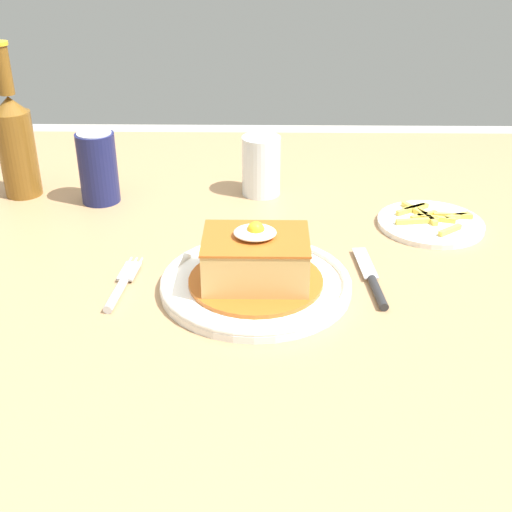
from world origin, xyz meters
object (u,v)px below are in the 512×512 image
object	(u,v)px
beer_bottle_amber	(16,141)
soda_can	(98,168)
fork	(121,287)
main_plate	(256,283)
knife	(374,284)
side_plate_fries	(430,223)
drinking_glass	(261,170)

from	to	relation	value
beer_bottle_amber	soda_can	bearing A→B (deg)	-11.15
fork	beer_bottle_amber	bearing A→B (deg)	125.54
main_plate	beer_bottle_amber	world-z (taller)	beer_bottle_amber
soda_can	beer_bottle_amber	bearing A→B (deg)	168.85
knife	side_plate_fries	xyz separation A→B (m)	(0.12, 0.20, -0.00)
drinking_glass	side_plate_fries	distance (m)	0.31
side_plate_fries	knife	bearing A→B (deg)	-121.14
knife	beer_bottle_amber	size ratio (longest dim) A/B	0.62
beer_bottle_amber	drinking_glass	bearing A→B (deg)	1.29
fork	knife	distance (m)	0.34
main_plate	knife	distance (m)	0.16
knife	drinking_glass	xyz separation A→B (m)	(-0.16, 0.33, 0.04)
fork	side_plate_fries	size ratio (longest dim) A/B	0.83
beer_bottle_amber	main_plate	bearing A→B (deg)	-37.72
fork	side_plate_fries	bearing A→B (deg)	24.49
beer_bottle_amber	drinking_glass	world-z (taller)	beer_bottle_amber
beer_bottle_amber	fork	bearing A→B (deg)	-54.46
fork	side_plate_fries	xyz separation A→B (m)	(0.46, 0.21, -0.00)
beer_bottle_amber	drinking_glass	xyz separation A→B (m)	(0.43, 0.01, -0.05)
drinking_glass	soda_can	bearing A→B (deg)	-172.23
beer_bottle_amber	knife	bearing A→B (deg)	-28.77
side_plate_fries	drinking_glass	bearing A→B (deg)	154.48
main_plate	fork	distance (m)	0.18
beer_bottle_amber	drinking_glass	size ratio (longest dim) A/B	2.53
soda_can	fork	bearing A→B (deg)	-73.08
knife	drinking_glass	distance (m)	0.37
fork	drinking_glass	xyz separation A→B (m)	(0.19, 0.34, 0.04)
fork	drinking_glass	distance (m)	0.39
drinking_glass	main_plate	bearing A→B (deg)	-90.75
knife	soda_can	distance (m)	0.53
main_plate	knife	xyz separation A→B (m)	(0.16, 0.01, -0.00)
fork	drinking_glass	world-z (taller)	drinking_glass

